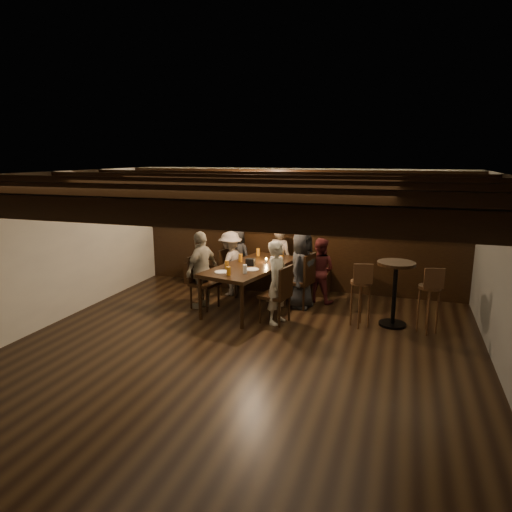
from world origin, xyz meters
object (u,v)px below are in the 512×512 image
(chair_right_far, at_px, (276,305))
(bar_stool_left, at_px, (360,303))
(person_right_far, at_px, (278,283))
(bar_stool_right, at_px, (428,308))
(person_bench_left, at_px, (237,257))
(person_bench_centre, at_px, (280,260))
(high_top_table, at_px, (395,284))
(chair_left_far, at_px, (204,292))
(chair_right_near, at_px, (300,291))
(person_bench_right, at_px, (320,270))
(person_left_far, at_px, (202,270))
(dining_table, at_px, (252,268))
(chair_left_near, at_px, (232,281))
(person_left_near, at_px, (230,263))
(person_right_near, at_px, (302,270))

(chair_right_far, xyz_separation_m, bar_stool_left, (1.30, 0.24, 0.10))
(bar_stool_left, bearing_deg, person_right_far, 177.26)
(bar_stool_right, bearing_deg, person_bench_left, 143.37)
(person_bench_left, distance_m, person_bench_centre, 0.91)
(chair_right_far, relative_size, person_bench_left, 0.74)
(person_right_far, distance_m, high_top_table, 1.83)
(chair_left_far, height_order, chair_right_near, chair_right_near)
(chair_right_far, relative_size, person_bench_right, 0.79)
(chair_right_far, relative_size, person_left_far, 0.69)
(chair_left_far, height_order, bar_stool_left, bar_stool_left)
(person_bench_left, bearing_deg, person_bench_right, 180.00)
(dining_table, distance_m, chair_right_near, 0.94)
(chair_left_far, relative_size, person_left_far, 0.68)
(chair_right_near, bearing_deg, person_bench_right, -21.75)
(high_top_table, bearing_deg, person_bench_left, 158.60)
(chair_left_near, distance_m, person_left_near, 0.35)
(person_bench_centre, bearing_deg, chair_right_far, 115.63)
(person_right_far, bearing_deg, person_left_near, 59.04)
(person_bench_left, bearing_deg, dining_table, 135.00)
(person_bench_centre, relative_size, person_right_near, 0.97)
(chair_right_far, relative_size, high_top_table, 0.91)
(chair_left_far, height_order, person_left_far, person_left_far)
(chair_right_near, bearing_deg, dining_table, 121.99)
(dining_table, relative_size, person_right_far, 1.65)
(person_bench_centre, height_order, person_right_far, person_right_far)
(chair_left_far, bearing_deg, person_right_far, 90.00)
(person_right_far, height_order, bar_stool_left, person_right_far)
(person_left_near, height_order, bar_stool_left, person_left_near)
(person_right_near, bearing_deg, person_bench_centre, 51.34)
(chair_left_far, bearing_deg, person_bench_centre, 154.37)
(high_top_table, bearing_deg, bar_stool_left, -157.58)
(chair_left_near, relative_size, chair_right_far, 0.94)
(chair_left_far, bearing_deg, chair_right_near, 122.01)
(bar_stool_left, bearing_deg, person_left_near, 145.83)
(person_bench_right, height_order, bar_stool_right, person_bench_right)
(chair_left_near, height_order, person_right_far, person_right_far)
(person_right_far, bearing_deg, bar_stool_left, -66.77)
(person_left_far, relative_size, person_right_near, 1.01)
(dining_table, bearing_deg, bar_stool_right, 6.33)
(bar_stool_left, bearing_deg, person_right_near, 136.00)
(person_left_near, bearing_deg, high_top_table, 88.51)
(person_bench_centre, distance_m, person_right_far, 1.68)
(chair_left_far, relative_size, person_bench_centre, 0.70)
(person_bench_right, bearing_deg, person_left_far, 39.29)
(person_bench_centre, height_order, person_right_near, person_right_near)
(person_left_near, bearing_deg, person_bench_left, -161.57)
(chair_right_far, relative_size, bar_stool_left, 0.90)
(person_bench_centre, relative_size, bar_stool_left, 1.26)
(chair_left_far, xyz_separation_m, chair_right_near, (1.60, 0.57, 0.01))
(person_bench_right, relative_size, bar_stool_right, 1.14)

